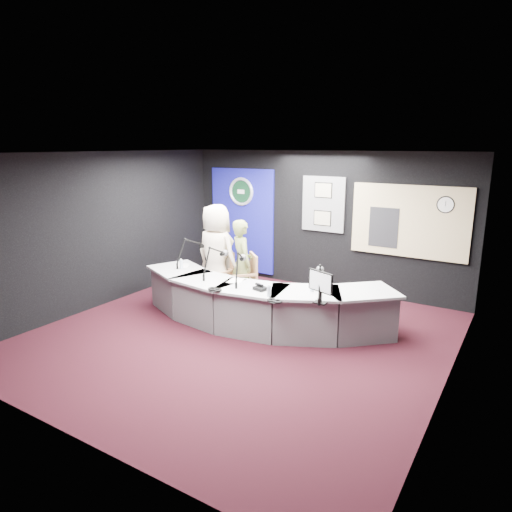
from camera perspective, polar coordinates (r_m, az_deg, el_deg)
The scene contains 33 objects.
ground at distance 7.24m, azimuth -2.01°, elevation -9.98°, with size 6.00×6.00×0.00m, color black.
ceiling at distance 6.63m, azimuth -2.21°, elevation 12.75°, with size 6.00×6.00×0.02m, color silver.
wall_back at distance 9.40m, azimuth 8.13°, elevation 4.36°, with size 6.00×0.02×2.80m, color black.
wall_front at distance 4.71m, azimuth -22.91°, elevation -6.18°, with size 6.00×0.02×2.80m, color black.
wall_left at distance 8.80m, azimuth -18.61°, elevation 3.13°, with size 0.02×6.00×2.80m, color black.
wall_right at distance 5.75m, azimuth 23.63°, elevation -2.72°, with size 0.02×6.00×2.80m, color black.
broadcast_desk at distance 7.56m, azimuth -0.03°, elevation -5.87°, with size 4.50×1.90×0.75m, color #AFB2B4, non-canonical shape.
backdrop_panel at distance 10.29m, azimuth -1.72°, elevation 4.46°, with size 1.60×0.05×2.30m, color navy.
agency_seal at distance 10.17m, azimuth -1.87°, elevation 8.05°, with size 0.63×0.63×0.07m, color silver.
seal_center at distance 10.18m, azimuth -1.86°, elevation 8.05°, with size 0.48×0.48×0.01m, color #0E331C.
pinboard at distance 9.30m, azimuth 8.41°, elevation 6.43°, with size 0.90×0.04×1.10m, color slate.
framed_photo_upper at distance 9.24m, azimuth 8.40°, elevation 8.13°, with size 0.34×0.02×0.27m, color gray.
framed_photo_lower at distance 9.31m, azimuth 8.28°, elevation 4.70°, with size 0.34×0.02×0.27m, color gray.
booth_window_frame at distance 8.80m, azimuth 18.59°, elevation 4.13°, with size 2.12×0.06×1.32m, color tan.
booth_glow at distance 8.79m, azimuth 18.57°, elevation 4.12°, with size 2.00×0.02×1.20m, color #F0E097.
equipment_rack at distance 8.91m, azimuth 15.66°, elevation 3.47°, with size 0.55×0.02×0.75m, color black.
wall_clock at distance 8.61m, azimuth 22.61°, elevation 5.95°, with size 0.28×0.28×0.01m, color white.
armchair_left at distance 8.60m, azimuth -4.91°, elevation -2.83°, with size 0.52×0.52×0.93m, color #B57D53, non-canonical shape.
armchair_right at distance 8.44m, azimuth -1.76°, elevation -2.99°, with size 0.54×0.54×0.96m, color #B57D53, non-canonical shape.
draped_jacket at distance 8.79m, azimuth -4.29°, elevation -1.41°, with size 0.50×0.10×0.70m, color slate.
person_man at distance 8.48m, azimuth -4.97°, elevation 0.21°, with size 0.91×0.59×1.87m, color beige.
person_woman at distance 8.35m, azimuth -1.77°, elevation -0.88°, with size 0.59×0.38×1.61m, color olive.
computer_monitor at distance 6.39m, azimuth 8.10°, elevation -3.17°, with size 0.40×0.02×0.27m, color black.
desk_phone at distance 6.99m, azimuth 0.56°, elevation -4.08°, with size 0.19×0.15×0.05m, color black.
headphones_near at distance 6.48m, azimuth 2.34°, elevation -5.61°, with size 0.19×0.19×0.03m, color black.
headphones_far at distance 6.99m, azimuth -5.17°, elevation -4.19°, with size 0.22×0.22×0.04m, color black.
paper_stack at distance 8.48m, azimuth -9.18°, elevation -1.19°, with size 0.22×0.32×0.00m, color white.
notepad at distance 7.47m, azimuth -2.55°, elevation -3.09°, with size 0.21×0.31×0.00m, color white.
boom_mic_a at distance 8.36m, azimuth -8.05°, elevation 0.73°, with size 0.32×0.71×0.60m, color black, non-canonical shape.
boom_mic_b at distance 7.66m, azimuth -5.20°, elevation -0.38°, with size 0.16×0.74×0.60m, color black, non-canonical shape.
boom_mic_c at distance 7.28m, azimuth -2.08°, elevation -1.09°, with size 0.37×0.69×0.60m, color black, non-canonical shape.
boom_mic_d at distance 6.62m, azimuth 7.97°, elevation -2.75°, with size 0.37×0.69×0.60m, color black, non-canonical shape.
water_bottles at distance 7.34m, azimuth -2.94°, elevation -2.69°, with size 2.60×0.61×0.18m, color silver, non-canonical shape.
Camera 1 is at (3.69, -5.51, 2.92)m, focal length 32.00 mm.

